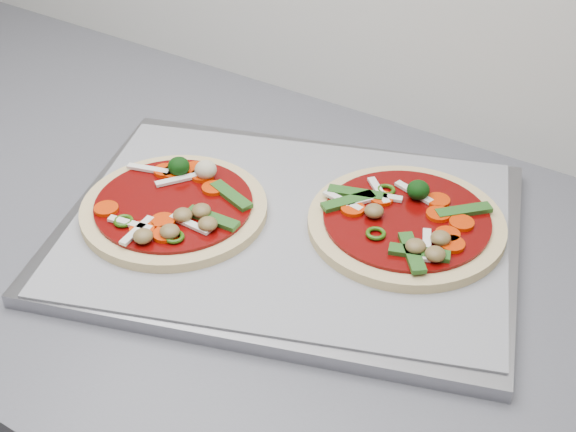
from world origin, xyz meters
The scene contains 4 objects.
baking_tray centered at (-0.35, 1.33, 0.91)m, with size 0.46×0.34×0.02m, color gray.
parchment centered at (-0.35, 1.33, 0.92)m, with size 0.44×0.32×0.00m, color gray.
pizza_left centered at (-0.46, 1.28, 0.93)m, with size 0.21×0.21×0.03m.
pizza_right centered at (-0.25, 1.38, 0.93)m, with size 0.25×0.25×0.03m.
Camera 1 is at (0.01, 0.78, 1.41)m, focal length 50.00 mm.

